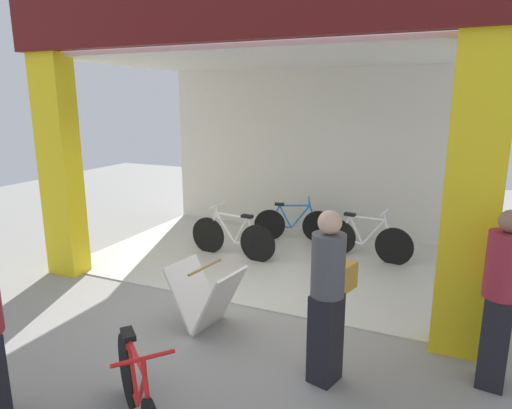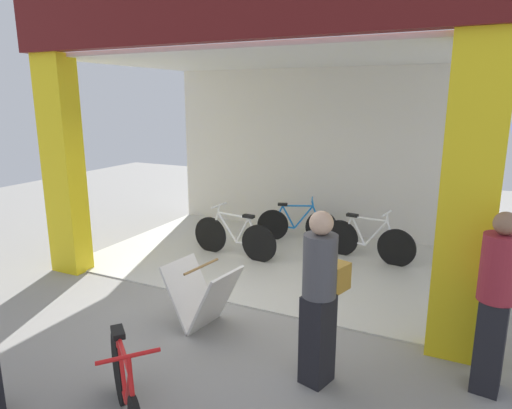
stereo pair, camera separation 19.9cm
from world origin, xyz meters
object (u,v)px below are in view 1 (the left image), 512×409
Objects in this scene: bicycle_inside_0 at (232,237)px; pedestrian_0 at (501,299)px; bicycle_parked_0 at (139,399)px; sandwich_board_sign at (206,297)px; bicycle_inside_1 at (365,240)px; bicycle_inside_2 at (293,224)px; pedestrian_2 at (328,295)px.

bicycle_inside_0 is 0.94× the size of pedestrian_0.
bicycle_parked_0 is 1.85m from sandwich_board_sign.
bicycle_inside_0 is at bearing 109.64° from sandwich_board_sign.
sandwich_board_sign is at bearing 103.61° from bicycle_parked_0.
bicycle_inside_2 is at bearing 161.19° from bicycle_inside_1.
pedestrian_0 is at bearing -47.18° from bicycle_inside_2.
sandwich_board_sign is (-1.26, -3.10, 0.04)m from bicycle_inside_1.
bicycle_inside_0 is at bearing 107.03° from bicycle_parked_0.
sandwich_board_sign is at bearing -177.53° from pedestrian_0.
pedestrian_2 reaches higher than sandwich_board_sign.
pedestrian_2 is (1.13, 1.38, 0.51)m from bicycle_parked_0.
pedestrian_2 is at bearing -159.33° from pedestrian_0.
pedestrian_0 is at bearing -29.29° from bicycle_inside_0.
pedestrian_2 is (0.31, -3.52, 0.53)m from bicycle_inside_1.
bicycle_inside_0 is at bearing -115.97° from bicycle_inside_2.
bicycle_inside_1 is 1.23× the size of bicycle_parked_0.
sandwich_board_sign is 0.51× the size of pedestrian_0.
sandwich_board_sign is 0.52× the size of pedestrian_2.
bicycle_parked_0 is at bearing -99.53° from bicycle_inside_1.
bicycle_parked_0 is 3.27m from pedestrian_0.
bicycle_inside_0 is at bearing 131.40° from pedestrian_2.
bicycle_inside_0 is 4.44m from pedestrian_0.
pedestrian_0 is (3.03, 0.13, 0.50)m from sandwich_board_sign.
bicycle_inside_2 is at bearing 64.03° from bicycle_inside_0.
pedestrian_2 is at bearing -84.98° from bicycle_inside_1.
pedestrian_0 is at bearing 36.74° from bicycle_parked_0.
bicycle_parked_0 is 0.76× the size of pedestrian_2.
bicycle_inside_2 is (-1.44, 0.49, -0.02)m from bicycle_inside_1.
bicycle_inside_1 is 4.97m from bicycle_parked_0.
bicycle_inside_1 is 3.57m from pedestrian_2.
bicycle_inside_1 is at bearing -18.81° from bicycle_inside_2.
bicycle_inside_0 is 2.23m from bicycle_inside_1.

